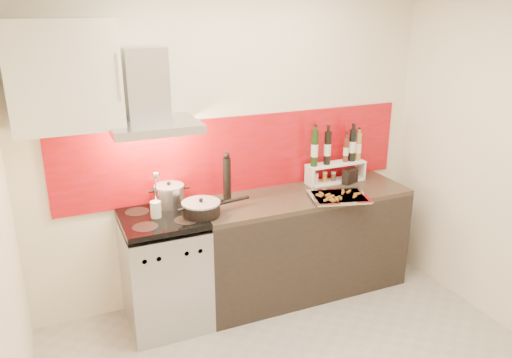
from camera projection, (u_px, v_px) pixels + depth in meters
name	position (u px, v px, depth m)	size (l,w,h in m)	color
back_wall	(234.00, 145.00, 4.09)	(3.40, 0.02, 2.60)	silver
backsplash	(240.00, 154.00, 4.12)	(3.00, 0.02, 0.64)	#980F08
range_stove	(165.00, 272.00, 3.84)	(0.60, 0.60, 0.91)	#B7B7BA
counter	(302.00, 243.00, 4.29)	(1.80, 0.60, 0.90)	black
range_hood	(150.00, 101.00, 3.54)	(0.62, 0.50, 0.61)	#B7B7BA
upper_cabinet	(64.00, 76.00, 3.25)	(0.70, 0.35, 0.72)	silver
stock_pot	(169.00, 195.00, 3.85)	(0.23, 0.23, 0.20)	#B7B7BA
saute_pan	(202.00, 208.00, 3.70)	(0.55, 0.29, 0.13)	black
utensil_jar	(156.00, 204.00, 3.63)	(0.08, 0.12, 0.38)	silver
pepper_mill	(227.00, 178.00, 3.92)	(0.06, 0.06, 0.41)	black
step_shelf	(336.00, 159.00, 4.36)	(0.55, 0.15, 0.49)	white
caddy_box	(350.00, 177.00, 4.38)	(0.16, 0.07, 0.13)	black
baking_tray	(339.00, 197.00, 4.04)	(0.54, 0.46, 0.03)	silver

